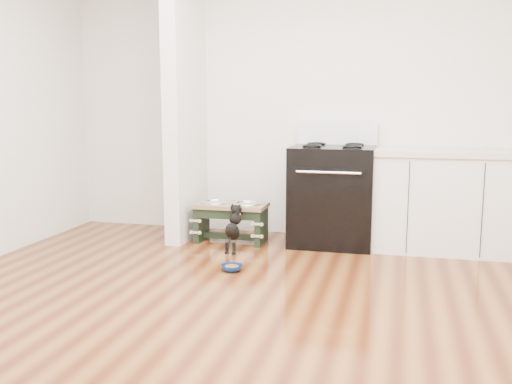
{
  "coord_description": "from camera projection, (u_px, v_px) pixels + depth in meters",
  "views": [
    {
      "loc": [
        0.85,
        -3.1,
        1.33
      ],
      "look_at": [
        -0.34,
        1.58,
        0.56
      ],
      "focal_mm": 40.0,
      "sensor_mm": 36.0,
      "label": 1
    }
  ],
  "objects": [
    {
      "name": "ground",
      "position": [
        246.0,
        328.0,
        3.39
      ],
      "size": [
        5.0,
        5.0,
        0.0
      ],
      "primitive_type": "plane",
      "color": "#4A1F0D",
      "rests_on": "ground"
    },
    {
      "name": "room_shell",
      "position": [
        245.0,
        48.0,
        3.13
      ],
      "size": [
        5.0,
        5.0,
        5.0
      ],
      "color": "silver",
      "rests_on": "ground"
    },
    {
      "name": "partition_wall",
      "position": [
        185.0,
        99.0,
        5.47
      ],
      "size": [
        0.15,
        0.8,
        2.7
      ],
      "primitive_type": "cube",
      "color": "silver",
      "rests_on": "ground"
    },
    {
      "name": "oven_range",
      "position": [
        333.0,
        194.0,
        5.31
      ],
      "size": [
        0.76,
        0.69,
        1.14
      ],
      "color": "black",
      "rests_on": "ground"
    },
    {
      "name": "cabinet_run",
      "position": [
        442.0,
        200.0,
        5.1
      ],
      "size": [
        1.24,
        0.64,
        0.91
      ],
      "color": "silver",
      "rests_on": "ground"
    },
    {
      "name": "dog_feeder",
      "position": [
        231.0,
        215.0,
        5.41
      ],
      "size": [
        0.68,
        0.36,
        0.39
      ],
      "color": "black",
      "rests_on": "ground"
    },
    {
      "name": "puppy",
      "position": [
        234.0,
        226.0,
        5.09
      ],
      "size": [
        0.12,
        0.35,
        0.42
      ],
      "color": "black",
      "rests_on": "ground"
    },
    {
      "name": "floor_bowl",
      "position": [
        232.0,
        268.0,
        4.51
      ],
      "size": [
        0.22,
        0.22,
        0.05
      ],
      "rotation": [
        0.0,
        0.0,
        -0.38
      ],
      "color": "navy",
      "rests_on": "ground"
    }
  ]
}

